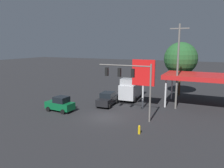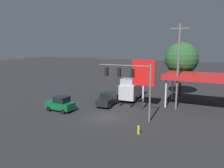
# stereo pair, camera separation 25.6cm
# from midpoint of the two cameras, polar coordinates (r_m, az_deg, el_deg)

# --- Properties ---
(ground_plane) EXTENTS (200.00, 200.00, 0.00)m
(ground_plane) POSITION_cam_midpoint_polar(r_m,az_deg,el_deg) (26.50, -1.59, -8.69)
(ground_plane) COLOR #262628
(traffic_signal_assembly) EXTENTS (6.39, 0.43, 6.55)m
(traffic_signal_assembly) POSITION_cam_midpoint_polar(r_m,az_deg,el_deg) (24.91, 5.03, 1.53)
(traffic_signal_assembly) COLOR slate
(traffic_signal_assembly) RESTS_ON ground
(utility_pole) EXTENTS (2.40, 0.26, 11.25)m
(utility_pole) POSITION_cam_midpoint_polar(r_m,az_deg,el_deg) (30.04, 17.09, 4.67)
(utility_pole) COLOR slate
(utility_pole) RESTS_ON ground
(gas_station_canopy) EXTENTS (11.35, 6.35, 4.54)m
(gas_station_canopy) POSITION_cam_midpoint_polar(r_m,az_deg,el_deg) (32.62, 23.95, 1.59)
(gas_station_canopy) COLOR red
(gas_station_canopy) RESTS_ON ground
(price_sign) EXTENTS (3.10, 0.27, 6.65)m
(price_sign) POSITION_cam_midpoint_polar(r_m,az_deg,el_deg) (29.48, 8.49, 2.55)
(price_sign) COLOR silver
(price_sign) RESTS_ON ground
(delivery_truck) EXTENTS (2.90, 6.93, 3.58)m
(delivery_truck) POSITION_cam_midpoint_polar(r_m,az_deg,el_deg) (34.91, 5.50, -1.22)
(delivery_truck) COLOR silver
(delivery_truck) RESTS_ON ground
(hatchback_crossing) EXTENTS (3.90, 2.15, 1.97)m
(hatchback_crossing) POSITION_cam_midpoint_polar(r_m,az_deg,el_deg) (29.44, -13.08, -5.09)
(hatchback_crossing) COLOR #0C592D
(hatchback_crossing) RESTS_ON ground
(sedan_waiting) EXTENTS (2.28, 4.51, 1.93)m
(sedan_waiting) POSITION_cam_midpoint_polar(r_m,az_deg,el_deg) (31.23, -0.86, -3.93)
(sedan_waiting) COLOR black
(sedan_waiting) RESTS_ON ground
(street_tree) EXTENTS (5.49, 5.49, 9.06)m
(street_tree) POSITION_cam_midpoint_polar(r_m,az_deg,el_deg) (38.43, 17.87, 6.31)
(street_tree) COLOR #4C331E
(street_tree) RESTS_ON ground
(fire_hydrant) EXTENTS (0.24, 0.24, 0.88)m
(fire_hydrant) POSITION_cam_midpoint_polar(r_m,az_deg,el_deg) (21.84, 7.30, -11.76)
(fire_hydrant) COLOR gold
(fire_hydrant) RESTS_ON ground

